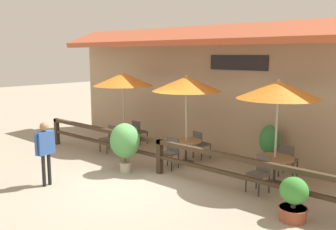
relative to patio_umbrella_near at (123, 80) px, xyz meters
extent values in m
plane|color=#9E937F|center=(2.89, -2.33, -2.40)|extent=(60.00, 60.00, 0.00)
cube|color=tan|center=(2.89, 1.87, -0.60)|extent=(14.00, 0.40, 3.60)
cube|color=#B25133|center=(2.89, 1.32, 1.47)|extent=(14.28, 1.48, 0.70)
cube|color=black|center=(3.51, 1.64, 0.60)|extent=(2.04, 0.04, 0.46)
cube|color=#3D2D1E|center=(2.89, -1.28, -1.51)|extent=(10.40, 0.14, 0.11)
cube|color=#3D2D1E|center=(2.89, -1.28, -1.93)|extent=(10.40, 0.10, 0.09)
cube|color=#3D2D1E|center=(-2.24, -1.28, -1.93)|extent=(0.14, 0.14, 0.95)
cube|color=#3D2D1E|center=(2.89, -1.28, -1.93)|extent=(0.14, 0.14, 0.95)
cylinder|color=#B7B2A8|center=(0.00, 0.00, -1.27)|extent=(0.06, 0.06, 2.25)
cone|color=orange|center=(0.00, 0.00, 0.00)|extent=(2.04, 2.04, 0.44)
sphere|color=#B2ADA3|center=(0.00, 0.00, 0.22)|extent=(0.07, 0.07, 0.07)
cylinder|color=olive|center=(0.00, 0.00, -1.72)|extent=(0.94, 0.94, 0.05)
cylinder|color=#333333|center=(0.00, 0.00, -2.07)|extent=(0.07, 0.07, 0.65)
cylinder|color=#333333|center=(0.00, 0.00, -2.39)|extent=(0.52, 0.52, 0.03)
cube|color=#514C47|center=(0.03, -0.76, -1.95)|extent=(0.43, 0.43, 0.05)
cube|color=#514C47|center=(0.04, -0.57, -1.72)|extent=(0.40, 0.05, 0.40)
cylinder|color=#2D2D2D|center=(-0.16, -0.95, -2.19)|extent=(0.04, 0.04, 0.43)
cylinder|color=#2D2D2D|center=(0.22, -0.96, -2.19)|extent=(0.04, 0.04, 0.43)
cylinder|color=#2D2D2D|center=(-0.15, -0.57, -2.19)|extent=(0.04, 0.04, 0.43)
cylinder|color=#2D2D2D|center=(0.23, -0.58, -2.19)|extent=(0.04, 0.04, 0.43)
cube|color=#514C47|center=(0.01, 0.76, -1.95)|extent=(0.43, 0.43, 0.05)
cube|color=#514C47|center=(0.01, 0.57, -1.72)|extent=(0.40, 0.04, 0.40)
cylinder|color=#2D2D2D|center=(0.20, 0.95, -2.19)|extent=(0.04, 0.04, 0.43)
cylinder|color=#2D2D2D|center=(-0.18, 0.95, -2.19)|extent=(0.04, 0.04, 0.43)
cylinder|color=#2D2D2D|center=(0.20, 0.57, -2.19)|extent=(0.04, 0.04, 0.43)
cylinder|color=#2D2D2D|center=(-0.18, 0.57, -2.19)|extent=(0.04, 0.04, 0.43)
cylinder|color=#B7B2A8|center=(2.80, -0.01, -1.27)|extent=(0.06, 0.06, 2.25)
cone|color=orange|center=(2.80, -0.01, 0.00)|extent=(2.04, 2.04, 0.44)
sphere|color=#B2ADA3|center=(2.80, -0.01, 0.22)|extent=(0.07, 0.07, 0.07)
cylinder|color=olive|center=(2.80, -0.01, -1.72)|extent=(0.94, 0.94, 0.05)
cylinder|color=#333333|center=(2.80, -0.01, -2.07)|extent=(0.07, 0.07, 0.65)
cylinder|color=#333333|center=(2.80, -0.01, -2.39)|extent=(0.52, 0.52, 0.03)
cube|color=#514C47|center=(2.79, -0.76, -1.95)|extent=(0.48, 0.48, 0.05)
cube|color=#514C47|center=(2.76, -0.57, -1.72)|extent=(0.40, 0.10, 0.40)
cylinder|color=#2D2D2D|center=(2.63, -0.97, -2.19)|extent=(0.04, 0.04, 0.43)
cylinder|color=#2D2D2D|center=(3.01, -0.91, -2.19)|extent=(0.04, 0.04, 0.43)
cylinder|color=#2D2D2D|center=(2.57, -0.60, -2.19)|extent=(0.04, 0.04, 0.43)
cylinder|color=#2D2D2D|center=(2.95, -0.54, -2.19)|extent=(0.04, 0.04, 0.43)
cube|color=#514C47|center=(2.84, 0.74, -1.95)|extent=(0.49, 0.49, 0.05)
cube|color=#514C47|center=(2.80, 0.55, -1.72)|extent=(0.40, 0.11, 0.40)
cylinder|color=#2D2D2D|center=(3.06, 0.89, -2.19)|extent=(0.04, 0.04, 0.43)
cylinder|color=#2D2D2D|center=(2.68, 0.96, -2.19)|extent=(0.04, 0.04, 0.43)
cylinder|color=#2D2D2D|center=(2.99, 0.52, -2.19)|extent=(0.04, 0.04, 0.43)
cylinder|color=#2D2D2D|center=(2.61, 0.59, -2.19)|extent=(0.04, 0.04, 0.43)
cylinder|color=#B7B2A8|center=(5.64, 0.02, -1.27)|extent=(0.06, 0.06, 2.25)
cone|color=orange|center=(5.64, 0.02, 0.00)|extent=(2.04, 2.04, 0.44)
sphere|color=#B2ADA3|center=(5.64, 0.02, 0.22)|extent=(0.07, 0.07, 0.07)
cylinder|color=olive|center=(5.64, 0.02, -1.72)|extent=(0.94, 0.94, 0.05)
cylinder|color=#333333|center=(5.64, 0.02, -2.07)|extent=(0.07, 0.07, 0.65)
cylinder|color=#333333|center=(5.64, 0.02, -2.39)|extent=(0.52, 0.52, 0.03)
cube|color=#514C47|center=(5.62, -0.80, -1.95)|extent=(0.49, 0.49, 0.05)
cube|color=#514C47|center=(5.66, -0.61, -1.72)|extent=(0.40, 0.11, 0.40)
cylinder|color=#2D2D2D|center=(5.40, -0.95, -2.19)|extent=(0.04, 0.04, 0.43)
cylinder|color=#2D2D2D|center=(5.77, -1.02, -2.19)|extent=(0.04, 0.04, 0.43)
cylinder|color=#2D2D2D|center=(5.47, -0.57, -2.19)|extent=(0.04, 0.04, 0.43)
cylinder|color=#2D2D2D|center=(5.84, -0.64, -2.19)|extent=(0.04, 0.04, 0.43)
cube|color=#514C47|center=(5.65, 0.84, -1.95)|extent=(0.46, 0.46, 0.05)
cube|color=#514C47|center=(5.67, 0.65, -1.72)|extent=(0.40, 0.08, 0.40)
cylinder|color=#2D2D2D|center=(5.81, 1.05, -2.19)|extent=(0.04, 0.04, 0.43)
cylinder|color=#2D2D2D|center=(5.44, 1.01, -2.19)|extent=(0.04, 0.04, 0.43)
cylinder|color=#2D2D2D|center=(5.85, 0.67, -2.19)|extent=(0.04, 0.04, 0.43)
cylinder|color=#2D2D2D|center=(5.48, 0.63, -2.19)|extent=(0.04, 0.04, 0.43)
cylinder|color=#9E4C33|center=(6.88, -1.69, -2.27)|extent=(0.53, 0.53, 0.27)
cylinder|color=#9E4C33|center=(6.88, -1.69, -2.15)|extent=(0.57, 0.57, 0.04)
cylinder|color=brown|center=(6.88, -1.69, -2.05)|extent=(0.10, 0.10, 0.16)
ellipsoid|color=#3D8E38|center=(6.88, -1.69, -1.78)|extent=(0.56, 0.51, 0.55)
cylinder|color=#B7AD99|center=(2.10, -1.84, -2.26)|extent=(0.31, 0.31, 0.28)
cylinder|color=#B7AD99|center=(2.10, -1.84, -2.14)|extent=(0.33, 0.33, 0.04)
cylinder|color=brown|center=(2.10, -1.84, -1.97)|extent=(0.05, 0.05, 0.29)
ellipsoid|color=#4C934C|center=(2.10, -1.84, -1.50)|extent=(0.88, 0.79, 0.97)
cylinder|color=#B7AD99|center=(4.89, 1.22, -2.26)|extent=(0.51, 0.51, 0.28)
cylinder|color=#B7AD99|center=(4.89, 1.22, -2.14)|extent=(0.56, 0.56, 0.04)
cylinder|color=brown|center=(4.89, 1.22, -1.99)|extent=(0.09, 0.09, 0.26)
ellipsoid|color=#338442|center=(4.89, 1.22, -1.58)|extent=(0.60, 0.54, 0.86)
cylinder|color=black|center=(1.42, -3.79, -1.99)|extent=(0.09, 0.09, 0.81)
cylinder|color=black|center=(1.44, -3.95, -1.99)|extent=(0.09, 0.09, 0.81)
cube|color=#33569E|center=(1.43, -3.87, -1.30)|extent=(0.23, 0.45, 0.57)
cylinder|color=#33569E|center=(1.41, -3.62, -1.30)|extent=(0.07, 0.07, 0.55)
cylinder|color=#33569E|center=(1.45, -4.12, -1.30)|extent=(0.07, 0.07, 0.55)
sphere|color=#9E704C|center=(1.43, -3.87, -0.89)|extent=(0.22, 0.22, 0.22)
camera|label=1|loc=(9.68, -8.57, 0.87)|focal=40.00mm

